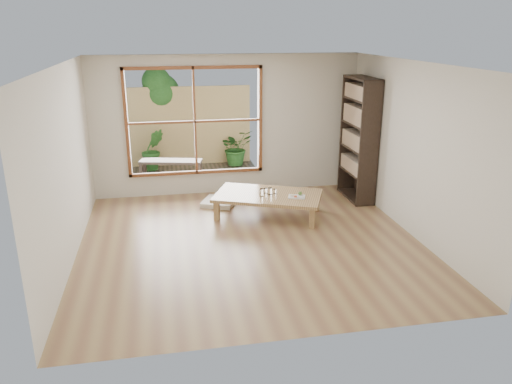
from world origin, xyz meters
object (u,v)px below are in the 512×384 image
garden_bench (171,163)px  low_table (268,197)px  bookshelf (359,140)px  food_tray (297,196)px

garden_bench → low_table: bearing=-43.6°
garden_bench → bookshelf: bearing=-14.6°
low_table → food_tray: food_tray is taller
bookshelf → garden_bench: bookshelf is taller
bookshelf → garden_bench: 3.89m
bookshelf → garden_bench: bearing=152.0°
low_table → garden_bench: size_ratio=1.51×
low_table → bookshelf: 2.06m
food_tray → garden_bench: size_ratio=0.24×
low_table → garden_bench: (-1.56, 2.40, 0.03)m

